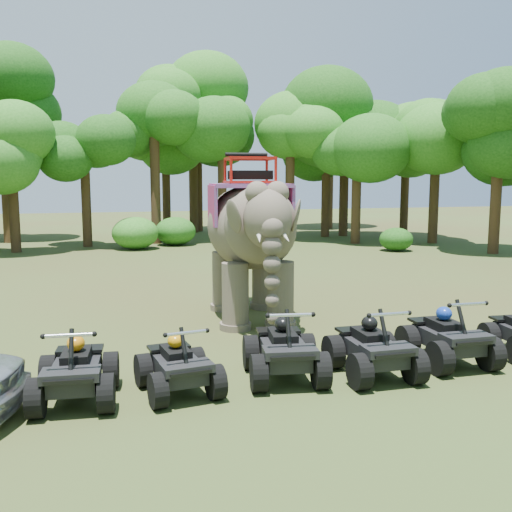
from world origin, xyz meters
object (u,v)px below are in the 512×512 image
object	(u,v)px
atv_0	(75,362)
atv_3	(373,340)
elephant	(250,237)
atv_2	(284,342)
atv_4	(448,330)
atv_1	(178,358)

from	to	relation	value
atv_0	atv_3	distance (m)	5.30
elephant	atv_0	world-z (taller)	elephant
atv_2	atv_3	world-z (taller)	atv_2
atv_3	atv_4	distance (m)	1.80
atv_0	atv_4	world-z (taller)	atv_4
elephant	atv_3	world-z (taller)	elephant
atv_0	elephant	bearing A→B (deg)	53.29
elephant	atv_0	distance (m)	6.58
elephant	atv_1	distance (m)	5.70
atv_2	atv_4	xyz separation A→B (m)	(3.41, -0.08, -0.00)
atv_3	atv_4	xyz separation A→B (m)	(1.78, 0.24, 0.01)
atv_0	atv_2	distance (m)	3.66
elephant	atv_1	world-z (taller)	elephant
atv_1	atv_4	bearing A→B (deg)	-6.58
elephant	atv_3	xyz separation A→B (m)	(0.96, -4.98, -1.48)
atv_4	atv_2	bearing A→B (deg)	-179.65
elephant	atv_1	bearing A→B (deg)	-113.02
atv_1	atv_2	size ratio (longest dim) A/B	0.89
atv_1	atv_4	size ratio (longest dim) A/B	0.89
atv_0	atv_4	xyz separation A→B (m)	(7.07, -0.01, 0.03)
elephant	atv_3	distance (m)	5.28
atv_1	atv_4	distance (m)	5.39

